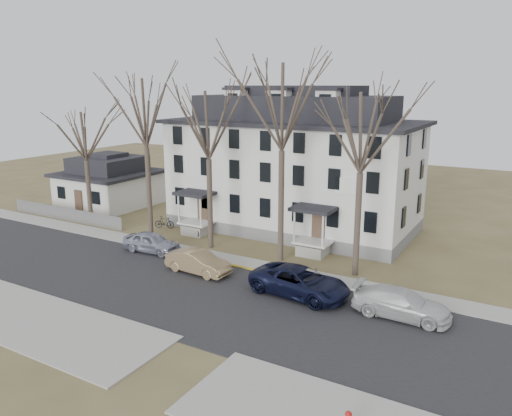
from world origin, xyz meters
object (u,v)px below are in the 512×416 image
Objects in this scene: tree_center at (282,101)px; car_navy at (300,282)px; bicycle_right at (164,223)px; tree_mid_right at (362,127)px; tree_far_left at (145,108)px; boarding_house at (294,166)px; tree_bungalow at (84,133)px; car_silver at (152,243)px; bicycle_left at (194,230)px; car_tan at (198,262)px; tree_mid_left at (208,120)px; car_white at (401,304)px; small_house at (109,184)px.

car_navy is at bearing -52.06° from tree_center.
tree_mid_right is at bearing -115.80° from bicycle_right.
tree_far_left is at bearing 170.63° from bicycle_right.
tree_far_left reaches higher than boarding_house.
boarding_house is at bearing 136.19° from tree_mid_right.
tree_far_left is 7.34m from tree_bungalow.
car_silver reaches higher than bicycle_left.
tree_mid_right is 2.89× the size of car_silver.
tree_bungalow is 10.30m from bicycle_right.
tree_bungalow is (-19.00, 0.00, -2.97)m from tree_center.
bicycle_right is (-12.36, 2.12, -10.56)m from tree_center.
bicycle_left is at bearing 41.61° from car_tan.
tree_mid_right is 10.17m from car_navy.
tree_mid_right reaches higher than boarding_house.
tree_bungalow reaches higher than car_tan.
car_silver is 0.97× the size of car_tan.
tree_center is 16.39m from bicycle_right.
tree_mid_right is (8.50, -8.15, 4.22)m from boarding_house.
car_navy is (12.85, -1.64, 0.09)m from car_silver.
bicycle_right is at bearing 115.76° from bicycle_left.
tree_far_left is 1.08× the size of tree_mid_right.
tree_mid_left is at bearing 0.00° from tree_bungalow.
car_white is 19.64m from bicycle_left.
car_silver is 6.28m from bicycle_right.
car_tan is 11.26m from bicycle_right.
bicycle_left is (-5.33, 6.68, -0.26)m from car_tan.
tree_mid_right reaches higher than car_white.
tree_center is 5.70m from tree_mid_right.
small_house is 34.46m from car_white.
tree_mid_left is at bearing -20.03° from small_house.
small_house is at bearing 71.21° from car_white.
tree_bungalow reaches higher than bicycle_right.
tree_far_left is at bearing 180.00° from tree_mid_right.
bicycle_right is at bearing 161.58° from tree_mid_left.
car_silver is at bearing -150.44° from bicycle_left.
tree_center is at bearing -69.80° from boarding_house.
boarding_house is 12.15m from bicycle_right.
bicycle_left is at bearing -114.81° from bicycle_right.
tree_center is at bearing -69.71° from bicycle_left.
tree_center reaches higher than small_house.
tree_bungalow is at bearing 88.65° from bicycle_right.
small_house is 30.08m from tree_mid_right.
bicycle_right is at bearing 27.50° from car_silver.
tree_center is (3.00, -8.15, 5.71)m from boarding_house.
bicycle_right is (-17.86, 2.12, -9.07)m from tree_mid_right.
boarding_house is at bearing 5.59° from small_house.
small_house is 0.59× the size of tree_center.
boarding_house is 4.72× the size of car_silver.
car_tan is (8.44, -4.91, -9.59)m from tree_far_left.
car_tan is at bearing -29.74° from small_house.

